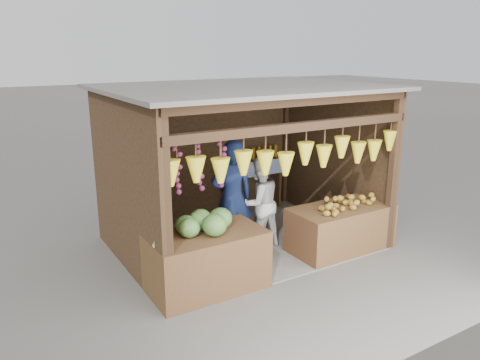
% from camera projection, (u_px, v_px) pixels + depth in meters
% --- Properties ---
extents(ground, '(80.00, 80.00, 0.00)m').
position_uv_depth(ground, '(242.00, 242.00, 8.03)').
color(ground, '#514F49').
rests_on(ground, ground).
extents(stall_structure, '(4.30, 3.30, 2.66)m').
position_uv_depth(stall_structure, '(242.00, 148.00, 7.53)').
color(stall_structure, slate).
rests_on(stall_structure, ground).
extents(back_shelf, '(1.25, 0.32, 1.32)m').
position_uv_depth(back_shelf, '(254.00, 170.00, 9.38)').
color(back_shelf, '#382314').
rests_on(back_shelf, ground).
extents(counter_left, '(1.58, 0.85, 0.82)m').
position_uv_depth(counter_left, '(207.00, 261.00, 6.39)').
color(counter_left, '#4C3419').
rests_on(counter_left, ground).
extents(counter_right, '(1.71, 0.85, 0.74)m').
position_uv_depth(counter_right, '(340.00, 228.00, 7.67)').
color(counter_right, '#52311B').
rests_on(counter_right, ground).
extents(stool, '(0.28, 0.28, 0.27)m').
position_uv_depth(stool, '(153.00, 252.00, 7.34)').
color(stool, black).
rests_on(stool, ground).
extents(man_standing, '(0.75, 0.56, 1.88)m').
position_uv_depth(man_standing, '(232.00, 198.00, 7.36)').
color(man_standing, '#121E44').
rests_on(man_standing, ground).
extents(woman_standing, '(0.75, 0.59, 1.54)m').
position_uv_depth(woman_standing, '(259.00, 203.00, 7.68)').
color(woman_standing, silver).
rests_on(woman_standing, ground).
extents(vendor_seated, '(0.63, 0.58, 1.09)m').
position_uv_depth(vendor_seated, '(151.00, 211.00, 7.15)').
color(vendor_seated, '#502920').
rests_on(vendor_seated, stool).
extents(melon_pile, '(1.00, 0.50, 0.32)m').
position_uv_depth(melon_pile, '(202.00, 222.00, 6.25)').
color(melon_pile, '#214913').
rests_on(melon_pile, counter_left).
extents(tanfruit_pile, '(0.34, 0.40, 0.13)m').
position_uv_depth(tanfruit_pile, '(161.00, 239.00, 5.92)').
color(tanfruit_pile, '#AB8C4F').
rests_on(tanfruit_pile, counter_left).
extents(mango_pile, '(1.40, 0.64, 0.22)m').
position_uv_depth(mango_pile, '(345.00, 200.00, 7.55)').
color(mango_pile, '#BF4F19').
rests_on(mango_pile, counter_right).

